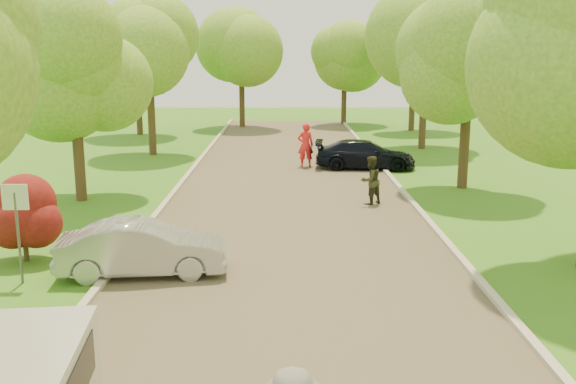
{
  "coord_description": "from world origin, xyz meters",
  "views": [
    {
      "loc": [
        -0.14,
        -9.12,
        4.84
      ],
      "look_at": [
        -0.06,
        7.25,
        1.3
      ],
      "focal_mm": 40.0,
      "sensor_mm": 36.0,
      "label": 1
    }
  ],
  "objects_px": {
    "street_sign": "(16,213)",
    "person_striped": "(306,145)",
    "dark_sedan": "(365,155)",
    "silver_sedan": "(143,248)",
    "person_olive": "(370,180)"
  },
  "relations": [
    {
      "from": "street_sign",
      "to": "person_striped",
      "type": "xyz_separation_m",
      "value": [
        6.56,
        14.49,
        -0.61
      ]
    },
    {
      "from": "street_sign",
      "to": "dark_sedan",
      "type": "bearing_deg",
      "value": 56.98
    },
    {
      "from": "silver_sedan",
      "to": "dark_sedan",
      "type": "xyz_separation_m",
      "value": [
        6.6,
        13.47,
        0.01
      ]
    },
    {
      "from": "dark_sedan",
      "to": "person_striped",
      "type": "distance_m",
      "value": 2.61
    },
    {
      "from": "person_striped",
      "to": "dark_sedan",
      "type": "bearing_deg",
      "value": 165.6
    },
    {
      "from": "street_sign",
      "to": "silver_sedan",
      "type": "relative_size",
      "value": 0.59
    },
    {
      "from": "person_striped",
      "to": "person_olive",
      "type": "relative_size",
      "value": 1.19
    },
    {
      "from": "street_sign",
      "to": "silver_sedan",
      "type": "xyz_separation_m",
      "value": [
        2.5,
        0.53,
        -0.95
      ]
    },
    {
      "from": "silver_sedan",
      "to": "person_olive",
      "type": "distance_m",
      "value": 9.04
    },
    {
      "from": "street_sign",
      "to": "dark_sedan",
      "type": "xyz_separation_m",
      "value": [
        9.1,
        14.0,
        -0.95
      ]
    },
    {
      "from": "silver_sedan",
      "to": "person_olive",
      "type": "height_order",
      "value": "person_olive"
    },
    {
      "from": "person_striped",
      "to": "person_olive",
      "type": "height_order",
      "value": "person_striped"
    },
    {
      "from": "street_sign",
      "to": "dark_sedan",
      "type": "relative_size",
      "value": 0.51
    },
    {
      "from": "silver_sedan",
      "to": "dark_sedan",
      "type": "height_order",
      "value": "dark_sedan"
    },
    {
      "from": "silver_sedan",
      "to": "dark_sedan",
      "type": "bearing_deg",
      "value": -31.7
    }
  ]
}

